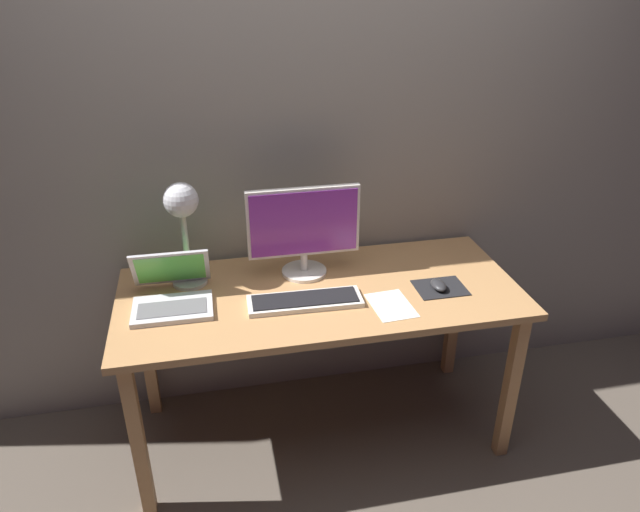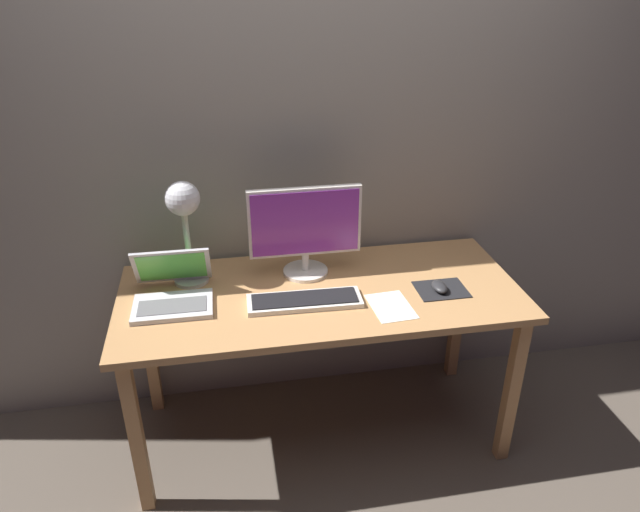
{
  "view_description": "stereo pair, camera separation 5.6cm",
  "coord_description": "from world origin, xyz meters",
  "views": [
    {
      "loc": [
        -0.42,
        -1.98,
        1.93
      ],
      "look_at": [
        -0.01,
        -0.05,
        0.92
      ],
      "focal_mm": 32.89,
      "sensor_mm": 36.0,
      "label": 1
    },
    {
      "loc": [
        -0.36,
        -1.99,
        1.93
      ],
      "look_at": [
        -0.01,
        -0.05,
        0.92
      ],
      "focal_mm": 32.89,
      "sensor_mm": 36.0,
      "label": 2
    }
  ],
  "objects": [
    {
      "name": "monitor",
      "position": [
        -0.04,
        0.15,
        0.95
      ],
      "size": [
        0.46,
        0.19,
        0.38
      ],
      "color": "silver",
      "rests_on": "desk"
    },
    {
      "name": "ground_plane",
      "position": [
        0.0,
        0.0,
        0.0
      ],
      "size": [
        4.8,
        4.8,
        0.0
      ],
      "primitive_type": "plane",
      "color": "brown",
      "rests_on": "ground"
    },
    {
      "name": "paper_sheet_near_mouse",
      "position": [
        0.24,
        -0.17,
        0.74
      ],
      "size": [
        0.16,
        0.22,
        0.0
      ],
      "primitive_type": "cube",
      "rotation": [
        0.0,
        0.0,
        0.07
      ],
      "color": "white",
      "rests_on": "desk"
    },
    {
      "name": "back_wall",
      "position": [
        0.0,
        0.4,
        1.3
      ],
      "size": [
        4.8,
        0.06,
        2.6
      ],
      "primitive_type": "cube",
      "color": "gray",
      "rests_on": "ground"
    },
    {
      "name": "mousepad",
      "position": [
        0.48,
        -0.08,
        0.74
      ],
      "size": [
        0.2,
        0.16,
        0.0
      ],
      "primitive_type": "cube",
      "color": "black",
      "rests_on": "desk"
    },
    {
      "name": "desk_lamp",
      "position": [
        -0.51,
        0.17,
        1.06
      ],
      "size": [
        0.14,
        0.14,
        0.43
      ],
      "color": "beige",
      "rests_on": "desk"
    },
    {
      "name": "laptop",
      "position": [
        -0.58,
        0.03,
        0.8
      ],
      "size": [
        0.3,
        0.3,
        0.2
      ],
      "color": "silver",
      "rests_on": "desk"
    },
    {
      "name": "keyboard_main",
      "position": [
        -0.08,
        -0.09,
        0.75
      ],
      "size": [
        0.44,
        0.15,
        0.03
      ],
      "color": "silver",
      "rests_on": "desk"
    },
    {
      "name": "mouse",
      "position": [
        0.47,
        -0.09,
        0.76
      ],
      "size": [
        0.06,
        0.1,
        0.03
      ],
      "primitive_type": "ellipsoid",
      "color": "#28282B",
      "rests_on": "mousepad"
    },
    {
      "name": "desk",
      "position": [
        0.0,
        0.0,
        0.66
      ],
      "size": [
        1.6,
        0.7,
        0.74
      ],
      "color": "tan",
      "rests_on": "ground"
    }
  ]
}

